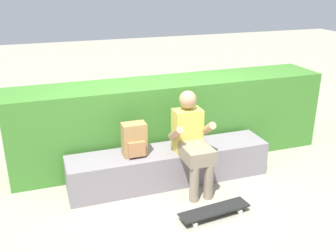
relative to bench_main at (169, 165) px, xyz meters
The scene contains 6 objects.
ground_plane 0.35m from the bench_main, 90.00° to the right, with size 24.00×24.00×0.00m, color gray.
bench_main is the anchor object (origin of this frame).
person_skater 0.51m from the bench_main, 47.64° to the right, with size 0.49×0.62×1.19m.
skateboard_near_person 0.93m from the bench_main, 77.60° to the right, with size 0.82×0.28×0.09m.
backpack_on_bench 0.60m from the bench_main, behind, with size 0.28×0.23×0.40m.
hedge_row 0.82m from the bench_main, 68.45° to the left, with size 4.34×0.73×1.12m.
Camera 1 is at (-1.45, -3.80, 2.44)m, focal length 41.32 mm.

